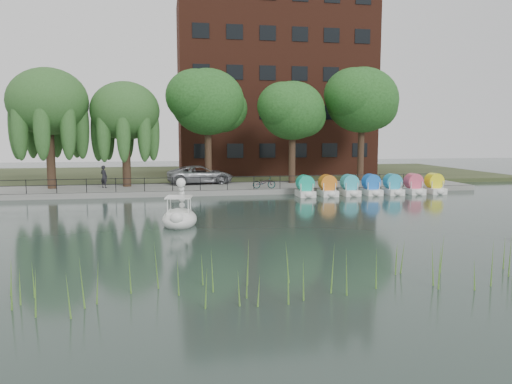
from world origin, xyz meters
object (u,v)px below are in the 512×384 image
object	(u,v)px
bicycle	(264,182)
swan_boat	(180,215)
minivan	(200,173)
pedestrian	(104,175)

from	to	relation	value
bicycle	swan_boat	size ratio (longest dim) A/B	0.59
minivan	bicycle	bearing A→B (deg)	-142.18
bicycle	swan_boat	bearing A→B (deg)	156.21
bicycle	swan_boat	world-z (taller)	swan_boat
minivan	pedestrian	size ratio (longest dim) A/B	3.14
minivan	pedestrian	xyz separation A→B (m)	(-7.48, -1.85, 0.13)
minivan	swan_boat	xyz separation A→B (m)	(-2.14, -16.50, -0.76)
swan_boat	minivan	bearing A→B (deg)	90.61
minivan	pedestrian	distance (m)	7.71
minivan	bicycle	world-z (taller)	minivan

